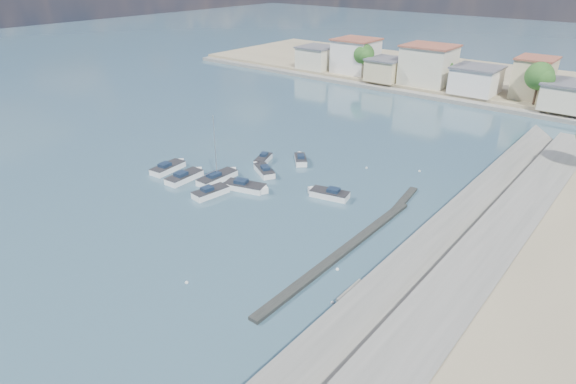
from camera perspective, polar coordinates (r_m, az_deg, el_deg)
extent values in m
plane|color=#2F4D5F|center=(75.00, 14.58, 4.61)|extent=(400.00, 400.00, 0.00)
cube|color=slate|center=(46.15, 20.83, -9.17)|extent=(5.00, 90.00, 1.80)
cube|color=slate|center=(47.24, 15.88, -7.50)|extent=(4.17, 90.00, 2.86)
cube|color=slate|center=(40.83, 10.21, -13.62)|extent=(5.31, 3.50, 1.94)
cube|color=black|center=(47.98, 6.48, -7.03)|extent=(1.00, 26.00, 0.35)
cube|color=black|center=(59.05, 13.52, -1.00)|extent=(2.00, 8.05, 0.30)
cube|color=gray|center=(122.48, 25.43, 11.41)|extent=(160.00, 40.00, 1.40)
cube|color=slate|center=(102.78, 22.22, 9.44)|extent=(160.00, 2.50, 0.80)
cube|color=beige|center=(125.62, 3.46, 15.59)|extent=(8.00, 8.00, 5.00)
cube|color=#595960|center=(125.18, 3.49, 16.79)|extent=(8.48, 8.48, 0.35)
cube|color=silver|center=(121.62, 8.02, 15.65)|extent=(9.00, 9.00, 7.50)
cube|color=#99513D|center=(121.01, 8.14, 17.48)|extent=(9.54, 9.54, 0.35)
cube|color=beige|center=(114.50, 11.53, 14.01)|extent=(7.00, 8.00, 4.50)
cube|color=#595960|center=(114.05, 11.64, 15.20)|extent=(7.42, 8.48, 0.35)
cube|color=beige|center=(112.17, 16.27, 14.19)|extent=(10.00, 9.00, 8.00)
cube|color=#99513D|center=(111.47, 16.54, 16.29)|extent=(10.60, 9.54, 0.35)
cube|color=silver|center=(107.78, 21.37, 12.21)|extent=(8.50, 8.50, 5.00)
cube|color=#595960|center=(107.27, 21.60, 13.59)|extent=(9.01, 9.01, 0.35)
cube|color=beige|center=(107.86, 27.07, 11.88)|extent=(6.50, 7.50, 7.50)
cube|color=#99513D|center=(107.17, 27.50, 13.89)|extent=(6.89, 7.95, 0.35)
cube|color=beige|center=(102.95, 30.65, 9.68)|extent=(9.50, 9.00, 4.50)
cube|color=#595960|center=(102.45, 30.96, 10.97)|extent=(10.07, 9.54, 0.35)
cylinder|color=#38281E|center=(117.46, 8.87, 14.22)|extent=(0.44, 0.44, 3.38)
sphere|color=#234E1A|center=(116.85, 8.98, 15.82)|extent=(4.80, 4.80, 4.80)
sphere|color=#234E1A|center=(115.93, 9.21, 15.61)|extent=(3.60, 3.60, 3.60)
sphere|color=#234E1A|center=(117.58, 8.78, 15.97)|extent=(3.30, 3.30, 3.30)
cylinder|color=#38281E|center=(112.46, 17.74, 12.70)|extent=(0.44, 0.44, 2.93)
sphere|color=#234E1A|center=(111.90, 17.94, 14.14)|extent=(4.16, 4.16, 4.16)
sphere|color=#234E1A|center=(111.18, 18.20, 13.93)|extent=(3.12, 3.12, 3.12)
sphere|color=#234E1A|center=(112.47, 17.72, 14.29)|extent=(2.86, 2.86, 2.86)
cylinder|color=#38281E|center=(103.08, 27.24, 10.17)|extent=(0.44, 0.44, 3.60)
sphere|color=#234E1A|center=(102.35, 27.65, 12.08)|extent=(5.12, 5.12, 5.12)
sphere|color=#234E1A|center=(101.60, 28.06, 11.77)|extent=(3.84, 3.84, 3.84)
sphere|color=#234E1A|center=(102.94, 27.30, 12.30)|extent=(3.52, 3.52, 3.52)
cube|color=white|center=(64.51, -12.19, 1.65)|extent=(2.27, 5.23, 1.00)
cube|color=white|center=(65.85, -10.79, 2.29)|extent=(2.00, 2.00, 1.00)
cube|color=#262628|center=(64.31, -12.23, 2.06)|extent=(2.31, 5.23, 0.08)
cube|color=#18263C|center=(63.91, -12.58, 2.10)|extent=(1.32, 1.60, 0.48)
cube|color=white|center=(59.65, -9.16, -0.14)|extent=(2.39, 4.67, 1.00)
cube|color=white|center=(60.62, -7.69, 0.41)|extent=(1.79, 1.79, 1.00)
cube|color=#262628|center=(59.44, -9.19, 0.30)|extent=(2.42, 4.68, 0.08)
cube|color=#18263C|center=(59.11, -9.56, 0.38)|extent=(1.29, 1.48, 0.48)
cube|color=white|center=(65.02, -2.82, 2.43)|extent=(4.55, 3.55, 1.00)
cube|color=white|center=(66.65, -3.34, 3.02)|extent=(1.42, 1.42, 1.00)
cube|color=#262628|center=(64.83, -2.83, 2.83)|extent=(4.57, 3.58, 0.08)
cube|color=#18263C|center=(64.36, -2.71, 2.89)|extent=(1.62, 1.52, 0.48)
cube|color=white|center=(58.66, 4.96, -0.35)|extent=(4.93, 2.89, 1.00)
cube|color=white|center=(59.31, 3.19, 0.02)|extent=(1.84, 1.84, 1.00)
cube|color=#262628|center=(58.44, 4.98, 0.09)|extent=(4.94, 2.92, 0.08)
cube|color=#18263C|center=(58.19, 5.41, 0.22)|extent=(1.62, 1.46, 0.48)
cube|color=white|center=(67.91, -14.04, 2.70)|extent=(2.52, 5.17, 1.00)
cube|color=white|center=(69.26, -12.79, 3.30)|extent=(1.96, 1.96, 1.00)
cube|color=#262628|center=(67.72, -14.09, 3.09)|extent=(2.56, 5.17, 0.08)
cube|color=#18263C|center=(67.32, -14.41, 3.14)|extent=(1.38, 1.62, 0.48)
cube|color=white|center=(68.68, 1.50, 3.76)|extent=(3.65, 3.78, 1.00)
cube|color=white|center=(70.17, 1.38, 4.25)|extent=(1.10, 1.10, 1.00)
cube|color=#262628|center=(68.50, 1.50, 4.15)|extent=(3.67, 3.80, 0.08)
cube|color=#18263C|center=(68.06, 1.53, 4.22)|extent=(1.45, 1.46, 0.48)
cube|color=white|center=(68.82, -2.96, 3.78)|extent=(2.73, 4.11, 1.00)
cube|color=white|center=(67.39, -3.46, 3.28)|extent=(1.36, 1.36, 1.00)
cube|color=#262628|center=(68.64, -2.97, 4.17)|extent=(2.75, 4.12, 0.08)
cube|color=#18263C|center=(68.88, -2.86, 4.47)|extent=(1.25, 1.40, 0.48)
cube|color=white|center=(60.65, -5.11, 0.56)|extent=(5.52, 3.44, 1.00)
cube|color=white|center=(59.76, -3.22, 0.22)|extent=(1.93, 1.93, 1.00)
cube|color=#262628|center=(60.44, -5.13, 0.99)|extent=(5.53, 3.48, 0.08)
cube|color=#18263C|center=(60.56, -5.57, 1.27)|extent=(1.84, 1.65, 0.48)
cube|color=white|center=(63.55, -8.38, 1.60)|extent=(1.94, 5.77, 1.00)
cube|color=white|center=(65.13, -6.76, 2.31)|extent=(1.92, 1.92, 1.00)
cube|color=#262628|center=(63.35, -8.41, 2.01)|extent=(1.98, 5.77, 0.08)
cube|color=#18263C|center=(62.90, -8.80, 2.04)|extent=(1.20, 1.73, 0.48)
cylinder|color=silver|center=(61.86, -8.64, 5.40)|extent=(0.12, 0.12, 8.00)
cylinder|color=silver|center=(62.34, -9.25, 2.25)|extent=(0.09, 2.40, 0.08)
sphere|color=white|center=(41.67, 5.29, -12.94)|extent=(0.32, 0.32, 0.32)
sphere|color=white|center=(45.62, 5.88, -9.10)|extent=(0.32, 0.32, 0.32)
sphere|color=white|center=(44.66, -11.93, -10.46)|extent=(0.32, 0.32, 0.32)
sphere|color=white|center=(58.08, 19.75, -2.45)|extent=(0.32, 0.32, 0.32)
sphere|color=white|center=(67.65, 9.30, 2.83)|extent=(0.32, 0.32, 0.32)
sphere|color=white|center=(68.11, 15.32, 2.39)|extent=(0.32, 0.32, 0.32)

